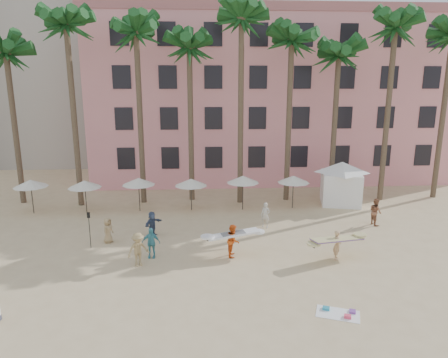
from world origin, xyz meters
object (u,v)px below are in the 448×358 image
at_px(pink_hotel, 267,100).
at_px(cabana, 341,179).
at_px(carrier_white, 233,239).
at_px(carrier_yellow, 337,243).

height_order(pink_hotel, cabana, pink_hotel).
height_order(cabana, carrier_white, cabana).
bearing_deg(pink_hotel, carrier_yellow, -89.31).
bearing_deg(pink_hotel, carrier_white, -103.87).
bearing_deg(carrier_white, carrier_yellow, -7.89).
relative_size(cabana, carrier_yellow, 1.63).
bearing_deg(cabana, carrier_yellow, -110.30).
distance_m(cabana, carrier_white, 13.78).
xyz_separation_m(carrier_yellow, carrier_white, (-5.76, 0.80, 0.02)).
distance_m(pink_hotel, carrier_yellow, 24.05).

